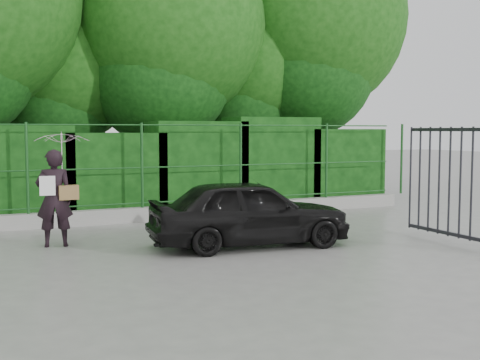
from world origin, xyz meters
name	(u,v)px	position (x,y,z in m)	size (l,w,h in m)	color
ground	(201,267)	(0.00, 0.00, 0.00)	(80.00, 80.00, 0.00)	gray
kerb	(124,216)	(0.00, 4.50, 0.15)	(14.00, 0.25, 0.30)	#9E9E99
fence	(134,165)	(0.22, 4.50, 1.20)	(14.13, 0.06, 1.80)	#18491B
hedge	(120,172)	(0.16, 5.50, 1.01)	(14.20, 1.20, 2.26)	black
trees	(134,27)	(1.14, 7.74, 4.62)	(17.10, 6.15, 8.08)	black
woman	(59,171)	(-1.58, 2.46, 1.26)	(0.93, 0.92, 1.92)	black
car	(249,212)	(1.29, 1.10, 0.57)	(1.35, 3.36, 1.14)	black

